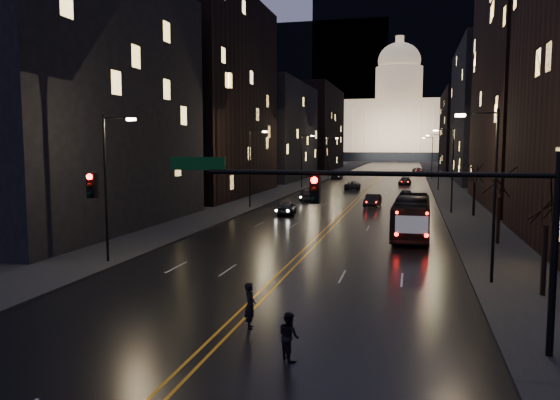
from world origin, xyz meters
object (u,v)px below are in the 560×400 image
Objects in this scene: traffic_signal at (383,205)px; receding_car_a at (373,200)px; bus at (412,216)px; pedestrian_a at (250,306)px; oncoming_car_a at (287,208)px; oncoming_car_b at (309,196)px; pedestrian_b at (289,336)px.

traffic_signal is 45.34m from receding_car_a.
bus is 20.98m from receding_car_a.
traffic_signal reaches higher than pedestrian_a.
pedestrian_a is (6.44, -34.58, 0.18)m from oncoming_car_a.
traffic_signal is at bearing 104.47° from oncoming_car_b.
bus reaches higher than receding_car_a.
traffic_signal is 10.52× the size of pedestrian_b.
oncoming_car_a is at bearing -28.69° from pedestrian_b.
oncoming_car_a is 0.98× the size of oncoming_car_b.
pedestrian_a is (-6.13, -23.83, -0.67)m from bus.
pedestrian_a is (-5.08, 0.68, -4.18)m from traffic_signal.
oncoming_car_b is at bearing 157.31° from receding_car_a.
bus is 26.81m from pedestrian_b.
pedestrian_b is (0.50, -46.99, 0.09)m from receding_car_a.
oncoming_car_a is 38.24m from pedestrian_b.
bus is 6.98× the size of pedestrian_b.
pedestrian_b reaches higher than receding_car_a.
pedestrian_b is at bearing -84.88° from receding_car_a.
traffic_signal is at bearing 100.82° from oncoming_car_a.
pedestrian_a is at bearing -102.98° from bus.
pedestrian_a reaches higher than pedestrian_b.
receding_car_a is 46.99m from pedestrian_b.
receding_car_a is (-3.41, 45.00, -4.37)m from traffic_signal.
bus is 2.57× the size of oncoming_car_b.
pedestrian_a reaches higher than receding_car_a.
bus reaches higher than oncoming_car_a.
receding_car_a is 44.34m from pedestrian_a.
oncoming_car_a is at bearing 140.89° from bus.
bus is at bearing 132.19° from oncoming_car_a.
bus is at bearing -73.21° from receding_car_a.
oncoming_car_b is at bearing -31.85° from pedestrian_b.
oncoming_car_a is 2.65× the size of pedestrian_b.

